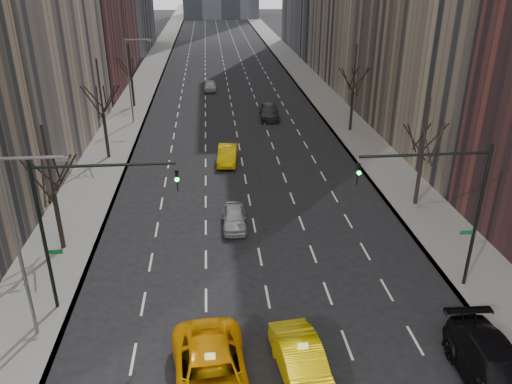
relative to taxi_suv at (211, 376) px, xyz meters
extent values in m
cube|color=slate|center=(-9.24, 64.29, -0.85)|extent=(4.50, 320.00, 0.15)
cube|color=slate|center=(15.26, 64.29, -0.85)|extent=(4.50, 320.00, 0.15)
cylinder|color=black|center=(-8.99, 12.29, 1.01)|extent=(0.28, 0.28, 3.57)
cylinder|color=black|center=(-8.99, 12.29, 4.92)|extent=(0.16, 0.16, 4.25)
cylinder|color=black|center=(-8.84, 13.14, 4.03)|extent=(0.42, 1.80, 2.52)
cylinder|color=black|center=(-8.18, 12.58, 4.03)|extent=(1.74, 0.72, 2.52)
cylinder|color=black|center=(-8.33, 11.74, 4.03)|extent=(1.46, 1.25, 2.52)
cylinder|color=black|center=(-9.14, 11.44, 4.03)|extent=(0.42, 1.80, 2.52)
cylinder|color=black|center=(-9.80, 12.00, 4.03)|extent=(1.74, 0.72, 2.52)
cylinder|color=black|center=(-9.65, 12.84, 4.03)|extent=(1.46, 1.25, 2.52)
cylinder|color=black|center=(-8.99, 28.29, 1.22)|extent=(0.28, 0.28, 3.99)
cylinder|color=black|center=(-8.99, 28.29, 5.59)|extent=(0.16, 0.16, 4.75)
cylinder|color=black|center=(-8.84, 29.14, 4.45)|extent=(0.42, 1.80, 2.52)
cylinder|color=black|center=(-8.18, 28.58, 4.45)|extent=(1.74, 0.72, 2.52)
cylinder|color=black|center=(-8.33, 27.74, 4.45)|extent=(1.46, 1.25, 2.52)
cylinder|color=black|center=(-9.14, 27.44, 4.45)|extent=(0.42, 1.80, 2.52)
cylinder|color=black|center=(-9.80, 28.00, 4.45)|extent=(1.74, 0.72, 2.52)
cylinder|color=black|center=(-9.65, 28.84, 4.45)|extent=(1.46, 1.25, 2.52)
cylinder|color=black|center=(-8.99, 46.29, 0.91)|extent=(0.28, 0.28, 3.36)
cylinder|color=black|center=(-8.99, 46.29, 4.59)|extent=(0.16, 0.16, 4.00)
cylinder|color=black|center=(-8.84, 47.14, 3.82)|extent=(0.42, 1.80, 2.52)
cylinder|color=black|center=(-8.18, 46.58, 3.82)|extent=(1.74, 0.72, 2.52)
cylinder|color=black|center=(-8.33, 45.74, 3.82)|extent=(1.46, 1.25, 2.52)
cylinder|color=black|center=(-9.14, 45.44, 3.82)|extent=(0.42, 1.80, 2.52)
cylinder|color=black|center=(-9.80, 46.00, 3.82)|extent=(1.74, 0.72, 2.52)
cylinder|color=black|center=(-9.65, 46.84, 3.82)|extent=(1.46, 1.25, 2.52)
cylinder|color=black|center=(15.01, 16.29, 1.01)|extent=(0.28, 0.28, 3.57)
cylinder|color=black|center=(15.01, 16.29, 4.92)|extent=(0.16, 0.16, 4.25)
cylinder|color=black|center=(15.16, 17.14, 4.03)|extent=(0.42, 1.80, 2.52)
cylinder|color=black|center=(15.82, 16.58, 4.03)|extent=(1.74, 0.72, 2.52)
cylinder|color=black|center=(15.67, 15.74, 4.03)|extent=(1.46, 1.25, 2.52)
cylinder|color=black|center=(14.86, 15.44, 4.03)|extent=(0.42, 1.80, 2.52)
cylinder|color=black|center=(14.20, 16.00, 4.03)|extent=(1.74, 0.72, 2.52)
cylinder|color=black|center=(14.35, 16.84, 4.03)|extent=(1.46, 1.25, 2.52)
cylinder|color=black|center=(15.01, 34.29, 1.22)|extent=(0.28, 0.28, 3.99)
cylinder|color=black|center=(15.01, 34.29, 5.59)|extent=(0.16, 0.16, 4.75)
cylinder|color=black|center=(15.16, 35.14, 4.45)|extent=(0.42, 1.80, 2.52)
cylinder|color=black|center=(15.82, 34.58, 4.45)|extent=(1.74, 0.72, 2.52)
cylinder|color=black|center=(15.67, 33.74, 4.45)|extent=(1.46, 1.25, 2.52)
cylinder|color=black|center=(14.86, 33.44, 4.45)|extent=(0.42, 1.80, 2.52)
cylinder|color=black|center=(14.20, 34.00, 4.45)|extent=(1.74, 0.72, 2.52)
cylinder|color=black|center=(14.35, 34.84, 4.45)|extent=(1.46, 1.25, 2.52)
cylinder|color=black|center=(-7.79, 6.29, 3.23)|extent=(0.18, 0.18, 8.00)
cylinder|color=black|center=(-4.54, 6.29, 6.83)|extent=(6.50, 0.14, 0.14)
imported|color=black|center=(-1.29, 6.29, 5.93)|extent=(0.18, 0.22, 1.10)
sphere|color=#0CFF33|center=(-1.29, 6.11, 6.08)|extent=(0.20, 0.20, 0.20)
cube|color=#0C5926|center=(-7.39, 6.29, 2.43)|extent=(0.70, 0.04, 0.22)
cylinder|color=black|center=(13.81, 6.29, 3.23)|extent=(0.18, 0.18, 8.00)
cylinder|color=black|center=(10.56, 6.29, 6.83)|extent=(6.50, 0.14, 0.14)
imported|color=black|center=(7.31, 6.29, 5.93)|extent=(0.18, 0.22, 1.10)
sphere|color=#0CFF33|center=(7.31, 6.11, 6.08)|extent=(0.20, 0.20, 0.20)
cube|color=#0C5926|center=(13.41, 6.29, 2.43)|extent=(0.70, 0.04, 0.22)
cylinder|color=slate|center=(-8.19, 4.29, 3.73)|extent=(0.16, 0.16, 9.00)
cylinder|color=slate|center=(-6.89, 4.29, 8.03)|extent=(2.60, 0.14, 0.14)
cube|color=slate|center=(-5.69, 4.29, 7.93)|extent=(0.50, 0.22, 0.15)
cylinder|color=slate|center=(-8.19, 39.29, 3.73)|extent=(0.16, 0.16, 9.00)
cylinder|color=slate|center=(-6.89, 39.29, 8.03)|extent=(2.60, 0.14, 0.14)
cube|color=slate|center=(-5.69, 39.29, 7.93)|extent=(0.50, 0.22, 0.15)
imported|color=#F3A105|center=(0.00, 0.00, 0.00)|extent=(3.54, 6.84, 1.84)
imported|color=yellow|center=(3.78, 0.45, -0.10)|extent=(2.36, 5.18, 1.65)
imported|color=#A6A8AE|center=(1.68, 14.26, -0.26)|extent=(1.67, 3.94, 1.33)
imported|color=black|center=(11.59, -0.88, 0.01)|extent=(2.85, 6.50, 1.86)
imported|color=yellow|center=(1.71, 26.18, -0.17)|extent=(2.01, 4.68, 1.50)
imported|color=#2F2E34|center=(7.04, 39.95, -0.16)|extent=(2.45, 5.38, 1.53)
imported|color=silver|center=(0.44, 54.34, -0.23)|extent=(1.67, 4.05, 1.37)
camera|label=1|loc=(0.38, -15.29, 15.10)|focal=35.00mm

